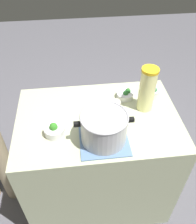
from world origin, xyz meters
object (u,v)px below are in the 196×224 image
(cooking_pot, at_px, (104,127))
(broccoli_bowl_front, at_px, (125,94))
(mason_jar, at_px, (114,109))
(broccoli_bowl_back, at_px, (151,91))
(lemonade_pitcher, at_px, (147,89))
(broccoli_bowl_center, at_px, (54,130))

(cooking_pot, height_order, broccoli_bowl_front, cooking_pot)
(mason_jar, xyz_separation_m, broccoli_bowl_front, (-0.11, -0.18, -0.03))
(broccoli_bowl_front, bearing_deg, broccoli_bowl_back, -176.97)
(lemonade_pitcher, xyz_separation_m, broccoli_bowl_back, (-0.08, -0.14, -0.12))
(mason_jar, relative_size, broccoli_bowl_back, 0.86)
(broccoli_bowl_front, xyz_separation_m, broccoli_bowl_back, (-0.19, -0.01, 0.01))
(lemonade_pitcher, height_order, broccoli_bowl_front, lemonade_pitcher)
(cooking_pot, distance_m, lemonade_pitcher, 0.41)
(mason_jar, bearing_deg, broccoli_bowl_center, 17.52)
(broccoli_bowl_back, bearing_deg, cooking_pot, 44.14)
(lemonade_pitcher, relative_size, broccoli_bowl_back, 2.35)
(cooking_pot, distance_m, broccoli_bowl_center, 0.31)
(lemonade_pitcher, height_order, broccoli_bowl_center, lemonade_pitcher)
(mason_jar, relative_size, broccoli_bowl_center, 0.92)
(cooking_pot, bearing_deg, broccoli_bowl_front, -118.76)
(lemonade_pitcher, bearing_deg, broccoli_bowl_back, -121.66)
(mason_jar, bearing_deg, cooking_pot, 65.06)
(lemonade_pitcher, xyz_separation_m, mason_jar, (0.22, 0.05, -0.10))
(lemonade_pitcher, bearing_deg, broccoli_bowl_center, 15.89)
(broccoli_bowl_back, bearing_deg, broccoli_bowl_front, 3.03)
(lemonade_pitcher, height_order, mason_jar, lemonade_pitcher)
(broccoli_bowl_back, bearing_deg, lemonade_pitcher, 58.34)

